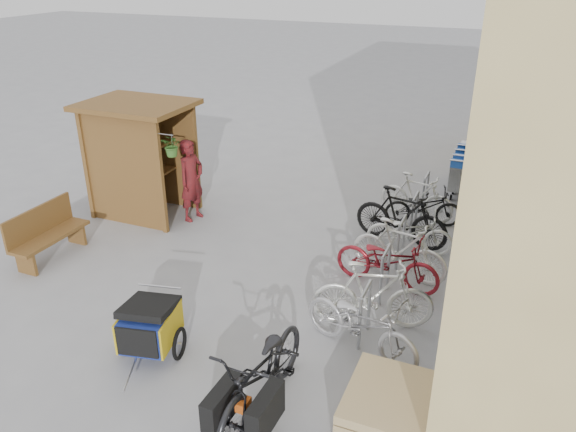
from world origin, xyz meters
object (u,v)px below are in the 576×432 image
at_px(bike_0, 362,324).
at_px(bike_5, 401,217).
at_px(bike_1, 373,295).
at_px(kiosk, 136,143).
at_px(person_kiosk, 192,180).
at_px(shopping_carts, 468,166).
at_px(bike_4, 410,232).
at_px(cargo_bike, 262,375).
at_px(bike_3, 399,250).
at_px(pallet_stack, 389,406).
at_px(bike_6, 423,207).
at_px(bike_7, 417,196).
at_px(child_trailer, 150,324).
at_px(bike_2, 387,261).
at_px(bench, 46,233).

distance_m(bike_0, bike_5, 3.49).
bearing_deg(bike_1, bike_0, 166.06).
distance_m(kiosk, person_kiosk, 1.36).
distance_m(shopping_carts, bike_4, 3.46).
bearing_deg(bike_0, kiosk, 82.66).
relative_size(cargo_bike, bike_4, 1.35).
relative_size(cargo_bike, bike_3, 1.23).
bearing_deg(pallet_stack, bike_0, 121.12).
height_order(kiosk, cargo_bike, kiosk).
relative_size(person_kiosk, bike_1, 0.96).
distance_m(person_kiosk, bike_3, 4.55).
bearing_deg(bike_6, bike_7, 15.93).
height_order(child_trailer, bike_4, child_trailer).
height_order(bike_0, bike_2, bike_0).
relative_size(bike_1, bike_2, 1.00).
distance_m(shopping_carts, bike_5, 3.21).
distance_m(child_trailer, bike_4, 5.09).
height_order(child_trailer, bike_2, bike_2).
bearing_deg(bike_3, bike_2, 174.73).
bearing_deg(child_trailer, kiosk, 114.92).
height_order(person_kiosk, bike_1, person_kiosk).
relative_size(child_trailer, bike_7, 0.93).
height_order(pallet_stack, bike_3, bike_3).
bearing_deg(bike_2, kiosk, 87.29).
bearing_deg(bike_5, bike_7, 7.89).
relative_size(shopping_carts, person_kiosk, 1.24).
distance_m(bike_5, bike_6, 1.00).
distance_m(bike_0, bike_1, 0.67).
height_order(kiosk, bike_6, kiosk).
bearing_deg(bike_5, bike_2, -165.26).
bearing_deg(pallet_stack, bench, 166.87).
distance_m(kiosk, child_trailer, 5.01).
bearing_deg(pallet_stack, cargo_bike, -163.07).
xyz_separation_m(shopping_carts, bike_4, (-0.64, -3.39, -0.25)).
distance_m(person_kiosk, bike_4, 4.50).
bearing_deg(bike_3, bench, 117.28).
xyz_separation_m(shopping_carts, bike_5, (-0.87, -3.09, -0.10)).
bearing_deg(kiosk, bike_5, 7.50).
distance_m(bike_0, bike_7, 4.76).
height_order(shopping_carts, bike_7, shopping_carts).
distance_m(bike_1, bike_4, 2.52).
height_order(bike_1, bike_6, bike_1).
bearing_deg(bike_2, bike_1, -170.39).
xyz_separation_m(bike_4, bike_5, (-0.23, 0.30, 0.14)).
height_order(shopping_carts, child_trailer, shopping_carts).
bearing_deg(shopping_carts, cargo_bike, -100.07).
bearing_deg(bike_4, bench, 106.76).
height_order(cargo_bike, bike_7, cargo_bike).
xyz_separation_m(cargo_bike, bike_4, (0.80, 4.72, -0.13)).
bearing_deg(bike_7, child_trailer, 169.21).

